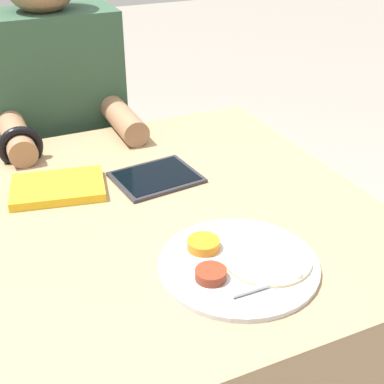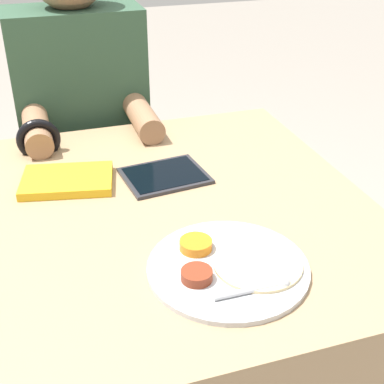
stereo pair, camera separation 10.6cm
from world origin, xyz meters
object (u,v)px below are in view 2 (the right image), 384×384
thali_tray (229,266)px  person_diner (88,158)px  red_notebook (67,181)px  tablet_device (165,176)px

thali_tray → person_diner: 0.89m
red_notebook → tablet_device: bearing=-9.2°
tablet_device → person_diner: 0.54m
person_diner → red_notebook: bearing=-101.7°
thali_tray → person_diner: person_diner is taller
thali_tray → tablet_device: 0.37m
tablet_device → person_diner: size_ratio=0.16×
thali_tray → red_notebook: size_ratio=1.27×
thali_tray → person_diner: bearing=99.4°
red_notebook → person_diner: person_diner is taller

